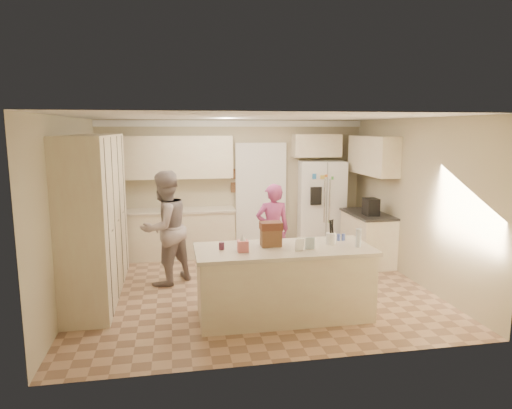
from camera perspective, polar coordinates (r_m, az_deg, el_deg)
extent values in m
cube|color=tan|center=(7.17, -0.29, -10.47)|extent=(5.20, 4.60, 0.02)
cube|color=white|center=(6.74, -0.30, 10.96)|extent=(5.20, 4.60, 0.02)
cube|color=#BDB08E|center=(9.09, -2.85, 2.30)|extent=(5.20, 0.02, 2.60)
cube|color=#BDB08E|center=(4.62, 4.75, -4.79)|extent=(5.20, 0.02, 2.60)
cube|color=#BDB08E|center=(6.88, -22.22, -0.74)|extent=(0.02, 4.60, 2.60)
cube|color=#BDB08E|center=(7.73, 19.13, 0.50)|extent=(0.02, 4.60, 2.60)
cube|color=white|center=(8.97, -2.87, 10.08)|extent=(5.20, 0.08, 0.12)
cube|color=#EFE8C2|center=(7.04, -19.37, -1.38)|extent=(0.60, 2.60, 2.35)
cube|color=#EFE8C2|center=(8.86, -9.94, -3.67)|extent=(2.20, 0.60, 0.88)
cube|color=beige|center=(8.76, -10.03, -0.76)|extent=(2.24, 0.63, 0.04)
cube|color=#EFE8C2|center=(8.78, -10.23, 5.84)|extent=(2.20, 0.35, 0.80)
cube|color=black|center=(9.19, 0.59, 0.81)|extent=(0.90, 0.06, 2.10)
cube|color=white|center=(9.15, 0.63, 0.78)|extent=(1.02, 0.03, 2.22)
cube|color=brown|center=(9.03, -2.71, 3.85)|extent=(0.15, 0.02, 0.20)
cube|color=brown|center=(9.06, -2.69, 2.15)|extent=(0.15, 0.02, 0.20)
cube|color=white|center=(9.32, 8.08, -0.10)|extent=(0.98, 0.81, 1.80)
cube|color=gray|center=(8.98, 8.80, -0.47)|extent=(0.02, 0.02, 1.78)
cube|color=black|center=(8.87, 7.51, 1.06)|extent=(0.22, 0.03, 0.35)
cylinder|color=silver|center=(8.93, 8.55, 0.45)|extent=(0.02, 0.02, 0.85)
cylinder|color=silver|center=(8.96, 9.15, 0.47)|extent=(0.02, 0.02, 0.85)
cube|color=#EFE8C2|center=(9.21, 7.57, 7.32)|extent=(0.95, 0.35, 0.45)
cube|color=#EFE8C2|center=(8.63, 13.76, -4.17)|extent=(0.60, 1.20, 0.88)
cube|color=#2D2B28|center=(8.53, 13.82, -1.17)|extent=(0.63, 1.24, 0.04)
cube|color=#EFE8C2|center=(8.64, 14.38, 5.97)|extent=(0.35, 1.50, 0.70)
cube|color=black|center=(8.30, 14.18, -0.28)|extent=(0.22, 0.28, 0.30)
cube|color=#EFE8C2|center=(6.04, 3.47, -9.83)|extent=(2.20, 0.90, 0.88)
cube|color=beige|center=(5.91, 3.51, -5.61)|extent=(2.28, 0.96, 0.05)
cylinder|color=white|center=(6.11, 9.35, -4.24)|extent=(0.13, 0.13, 0.15)
cube|color=#E57375|center=(5.68, -1.65, -5.22)|extent=(0.13, 0.13, 0.14)
cone|color=white|center=(5.66, -1.65, -4.14)|extent=(0.08, 0.08, 0.08)
cube|color=brown|center=(5.94, 1.88, -4.18)|extent=(0.26, 0.18, 0.22)
cube|color=#592D1E|center=(5.90, 1.89, -2.67)|extent=(0.28, 0.20, 0.10)
cylinder|color=#59263F|center=(5.80, -4.32, -5.19)|extent=(0.07, 0.07, 0.09)
cube|color=white|center=(5.73, 5.46, -5.03)|extent=(0.12, 0.06, 0.16)
cube|color=silver|center=(5.82, 6.76, -4.83)|extent=(0.12, 0.05, 0.16)
cylinder|color=silver|center=(6.03, 12.69, -4.10)|extent=(0.07, 0.07, 0.24)
cylinder|color=#475DB7|center=(6.33, 10.28, -4.06)|extent=(0.05, 0.05, 0.09)
cylinder|color=#475DB7|center=(6.36, 10.87, -4.03)|extent=(0.05, 0.05, 0.09)
imported|color=#9A9492|center=(7.29, -11.34, -2.89)|extent=(1.10, 1.09, 1.80)
imported|color=#A7396E|center=(7.57, 2.10, -3.20)|extent=(0.57, 0.38, 1.55)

